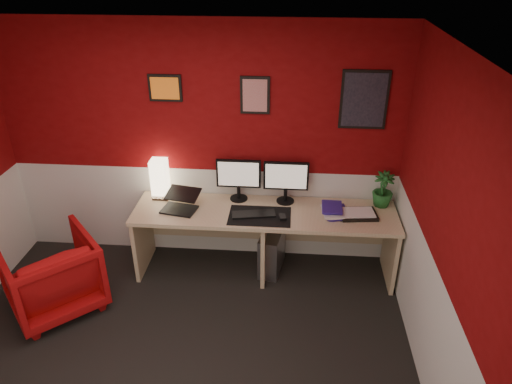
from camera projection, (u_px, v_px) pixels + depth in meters
name	position (u px, v px, depth m)	size (l,w,h in m)	color
ground	(170.00, 374.00, 3.84)	(4.00, 3.50, 0.01)	black
ceiling	(132.00, 61.00, 2.65)	(4.00, 3.50, 0.01)	white
wall_back	(201.00, 147.00, 4.78)	(4.00, 0.01, 2.50)	maroon
wall_right	(454.00, 260.00, 3.10)	(0.01, 3.50, 2.50)	maroon
wainscot_back	(205.00, 211.00, 5.13)	(4.00, 0.01, 1.00)	silver
wainscot_right	(433.00, 343.00, 3.46)	(0.01, 3.50, 1.00)	silver
desk	(264.00, 242.00, 4.85)	(2.60, 0.65, 0.73)	tan
shoji_lamp	(160.00, 180.00, 4.84)	(0.16, 0.16, 0.40)	#FFE5B2
laptop	(178.00, 201.00, 4.64)	(0.33, 0.23, 0.22)	black
monitor_left	(238.00, 174.00, 4.76)	(0.45, 0.06, 0.58)	black
monitor_right	(286.00, 176.00, 4.71)	(0.45, 0.06, 0.58)	black
desk_mat	(260.00, 216.00, 4.59)	(0.60, 0.38, 0.01)	black
keyboard	(254.00, 214.00, 4.60)	(0.42, 0.14, 0.02)	black
mouse	(282.00, 217.00, 4.54)	(0.06, 0.10, 0.03)	black
book_bottom	(325.00, 213.00, 4.62)	(0.22, 0.30, 0.03)	navy
book_middle	(323.00, 212.00, 4.59)	(0.19, 0.27, 0.02)	silver
book_top	(322.00, 207.00, 4.62)	(0.19, 0.26, 0.02)	navy
zen_tray	(358.00, 214.00, 4.60)	(0.35, 0.25, 0.03)	black
potted_plant	(383.00, 189.00, 4.70)	(0.20, 0.20, 0.36)	#19591E
pc_tower	(272.00, 251.00, 4.95)	(0.20, 0.45, 0.45)	#99999E
armchair	(52.00, 274.00, 4.39)	(0.77, 0.80, 0.72)	#A30E0F
art_left	(165.00, 88.00, 4.50)	(0.32, 0.02, 0.26)	orange
art_center	(255.00, 95.00, 4.47)	(0.28, 0.02, 0.36)	red
art_right	(364.00, 100.00, 4.41)	(0.44, 0.02, 0.56)	black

